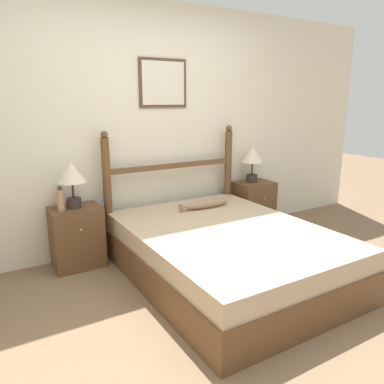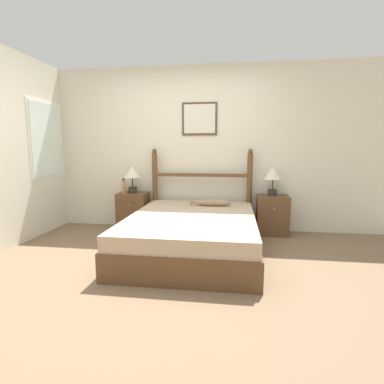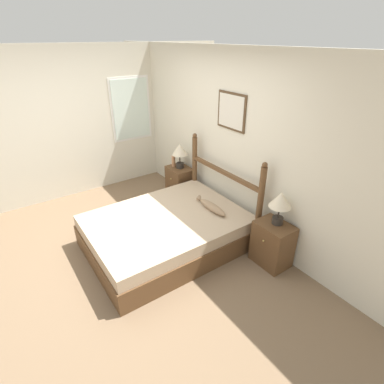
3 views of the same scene
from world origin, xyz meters
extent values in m
plane|color=#7A6047|center=(0.00, 0.00, 0.00)|extent=(16.00, 16.00, 0.00)
cube|color=beige|center=(0.00, 1.73, 1.27)|extent=(6.40, 0.06, 2.55)
cube|color=#4C3823|center=(0.20, 1.69, 1.74)|extent=(0.54, 0.02, 0.50)
cube|color=beige|center=(0.20, 1.68, 1.74)|extent=(0.48, 0.01, 0.44)
cube|color=brown|center=(0.24, 0.58, 0.15)|extent=(1.56, 2.09, 0.30)
cube|color=tan|center=(0.24, 0.58, 0.38)|extent=(1.52, 2.05, 0.17)
cylinder|color=brown|center=(-0.50, 1.58, 0.61)|extent=(0.08, 0.08, 1.22)
sphere|color=brown|center=(-0.50, 1.58, 1.25)|extent=(0.07, 0.07, 0.07)
cylinder|color=brown|center=(0.98, 1.58, 0.61)|extent=(0.08, 0.08, 1.22)
sphere|color=brown|center=(0.98, 1.58, 1.25)|extent=(0.07, 0.07, 0.07)
cube|color=brown|center=(0.24, 1.58, 0.87)|extent=(1.48, 0.06, 0.05)
cube|color=brown|center=(-0.85, 1.50, 0.29)|extent=(0.46, 0.35, 0.59)
sphere|color=tan|center=(-0.85, 1.31, 0.42)|extent=(0.02, 0.02, 0.02)
cube|color=brown|center=(1.32, 1.50, 0.29)|extent=(0.46, 0.35, 0.59)
sphere|color=tan|center=(1.32, 1.31, 0.42)|extent=(0.02, 0.02, 0.02)
cylinder|color=#2D2823|center=(-0.85, 1.51, 0.63)|extent=(0.14, 0.14, 0.09)
cylinder|color=#2D2823|center=(-0.85, 1.51, 0.75)|extent=(0.02, 0.02, 0.15)
cone|color=beige|center=(-0.85, 1.51, 0.93)|extent=(0.27, 0.27, 0.19)
cylinder|color=#2D2823|center=(1.31, 1.54, 0.63)|extent=(0.14, 0.14, 0.09)
cylinder|color=#2D2823|center=(1.31, 1.54, 0.75)|extent=(0.02, 0.02, 0.15)
cone|color=beige|center=(1.31, 1.54, 0.93)|extent=(0.27, 0.27, 0.19)
cylinder|color=tan|center=(-0.98, 1.46, 0.69)|extent=(0.06, 0.06, 0.20)
sphere|color=#333338|center=(-0.98, 1.46, 0.80)|extent=(0.04, 0.04, 0.04)
ellipsoid|color=#997A5B|center=(0.45, 1.21, 0.51)|extent=(0.54, 0.13, 0.10)
cone|color=#997A5B|center=(0.16, 1.21, 0.51)|extent=(0.06, 0.09, 0.09)
camera|label=1|loc=(-1.62, -1.95, 1.58)|focal=35.00mm
camera|label=2|loc=(0.74, -3.01, 1.29)|focal=28.00mm
camera|label=3|loc=(3.25, -1.10, 2.66)|focal=28.00mm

